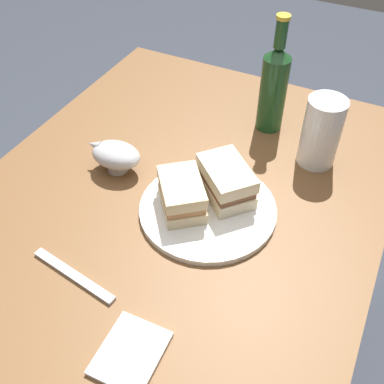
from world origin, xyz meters
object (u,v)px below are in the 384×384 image
Objects in this scene: sandwich_half_left at (226,181)px; cider_bottle at (274,86)px; plate at (208,209)px; napkin at (131,353)px; sandwich_half_right at (182,194)px; fork at (74,275)px; pint_glass at (320,136)px; gravy_boat at (115,155)px.

cider_bottle is at bearing -179.06° from sandwich_half_left.
sandwich_half_left is 0.28m from cider_bottle.
plate is 0.32m from napkin.
sandwich_half_right is at bearing -9.64° from cider_bottle.
napkin is 0.18m from fork.
pint_glass reaches higher than sandwich_half_right.
napkin is at bearing 163.36° from fork.
plate is 0.07m from sandwich_half_left.
cider_bottle is at bearing 140.75° from gravy_boat.
gravy_boat is (0.22, -0.37, -0.03)m from pint_glass.
fork is at bearing -30.33° from plate.
sandwich_half_right reaches higher than plate.
sandwich_half_right is at bearing -65.50° from plate.
napkin is (0.64, 0.01, -0.11)m from cider_bottle.
gravy_boat is 0.43m from napkin.
gravy_boat is at bearing -85.00° from sandwich_half_left.
napkin is (0.35, 0.25, -0.04)m from gravy_boat.
sandwich_half_left is at bearing -109.98° from fork.
napkin is (0.37, 0.00, -0.04)m from sandwich_half_left.
sandwich_half_left reaches higher than plate.
plate is 1.49× the size of fork.
sandwich_half_left is at bearing -179.32° from napkin.
gravy_boat is (0.02, -0.24, -0.01)m from sandwich_half_left.
sandwich_half_right is (0.02, -0.05, 0.04)m from plate.
cider_bottle is 0.59m from fork.
sandwich_half_right is 0.50× the size of cider_bottle.
cider_bottle reaches higher than gravy_boat.
plate is 1.74× the size of pint_glass.
napkin is at bearing 0.79° from cider_bottle.
cider_bottle is (-0.29, 0.24, 0.07)m from gravy_boat.
napkin is (0.30, 0.07, -0.04)m from sandwich_half_right.
gravy_boat is 1.11× the size of napkin.
cider_bottle reaches higher than pint_glass.
plate is 0.28m from fork.
cider_bottle is (-0.07, -0.13, 0.04)m from pint_glass.
sandwich_half_right reaches higher than gravy_boat.
gravy_boat reaches higher than plate.
napkin is (0.56, -0.13, -0.06)m from pint_glass.
sandwich_half_left is 0.09m from sandwich_half_right.
plate is at bearing -18.77° from sandwich_half_left.
plate is 2.43× the size of napkin.
fork is at bearing -115.24° from napkin.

